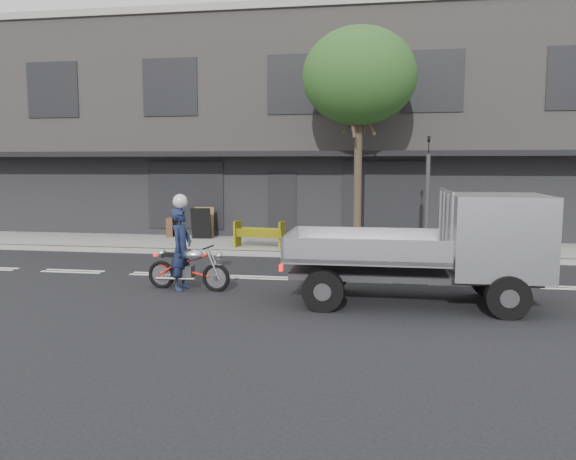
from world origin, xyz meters
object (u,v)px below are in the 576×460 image
Objects in this scene: flatbed_ute at (472,240)px; construction_barrier at (258,234)px; street_tree at (359,77)px; motorcycle at (188,267)px; rider at (181,249)px; sandwich_board at (201,223)px; traffic_light_pole at (427,202)px.

flatbed_ute reaches higher than construction_barrier.
street_tree is 3.53× the size of motorcycle.
construction_barrier is (0.41, 5.17, 0.07)m from motorcycle.
rider reaches higher than construction_barrier.
sandwich_board is (-7.80, 7.31, -0.60)m from flatbed_ute.
traffic_light_pole reaches higher than flatbed_ute.
street_tree is 4.23m from traffic_light_pole.
motorcycle is 5.90m from flatbed_ute.
sandwich_board is (-5.36, 1.20, -4.59)m from street_tree.
traffic_light_pole reaches higher than sandwich_board.
construction_barrier is (-5.42, 5.58, -0.71)m from flatbed_ute.
motorcycle is 1.26× the size of construction_barrier.
rider is 7.13m from sandwich_board.
traffic_light_pole reaches higher than motorcycle.
street_tree is 7.69m from flatbed_ute.
sandwich_board is (-1.81, 6.89, -0.20)m from rider.
traffic_light_pole is at bearing -23.03° from street_tree.
flatbed_ute reaches higher than rider.
construction_barrier is at bearing 133.80° from flatbed_ute.
sandwich_board is (-2.37, 1.73, 0.11)m from construction_barrier.
sandwich_board is at bearing 19.87° from rider.
traffic_light_pole is 7.34m from motorcycle.
rider is at bearing -121.95° from street_tree.
sandwich_board is at bearing 143.96° from construction_barrier.
motorcycle is at bearing -78.32° from sandwich_board.
street_tree is 1.93× the size of traffic_light_pole.
rider is at bearing -138.89° from traffic_light_pole.
rider is at bearing -174.88° from motorcycle.
sandwich_board is at bearing 136.47° from flatbed_ute.
sandwich_board is (-1.96, 6.89, 0.18)m from motorcycle.
traffic_light_pole is 7.70m from sandwich_board.
rider is 0.37× the size of flatbed_ute.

